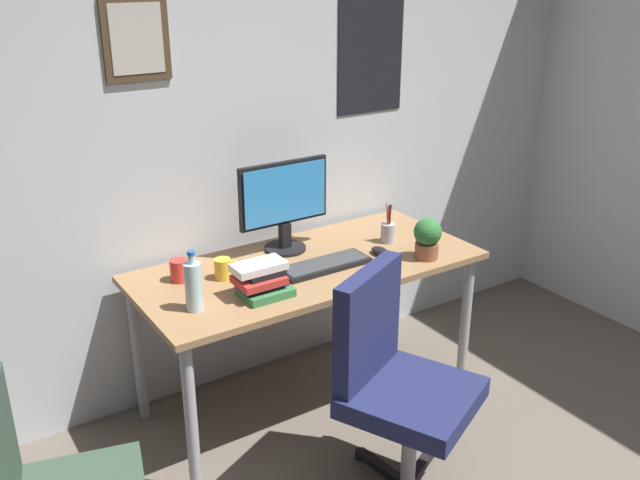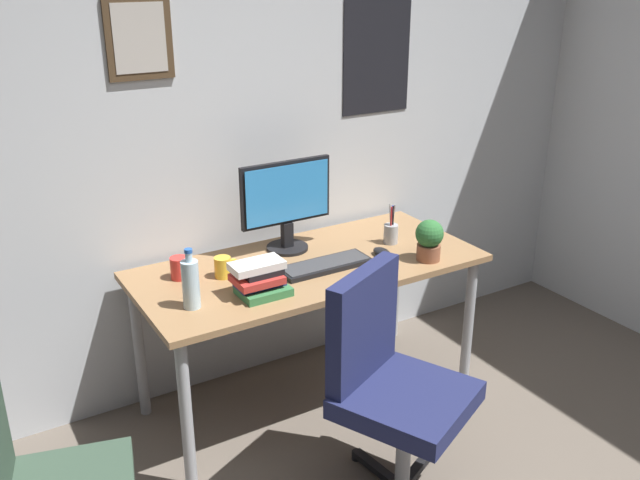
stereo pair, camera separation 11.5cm
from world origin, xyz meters
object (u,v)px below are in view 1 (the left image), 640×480
(keyboard, at_px, (325,265))
(water_bottle, at_px, (193,285))
(computer_mouse, at_px, (380,251))
(coffee_mug_near, at_px, (223,269))
(potted_plant, at_px, (427,237))
(pen_cup, at_px, (388,232))
(book_stack_left, at_px, (262,280))
(monitor, at_px, (284,202))
(coffee_mug_far, at_px, (180,270))
(office_chair, at_px, (394,377))

(keyboard, bearing_deg, water_bottle, -175.05)
(computer_mouse, distance_m, coffee_mug_near, 0.75)
(potted_plant, height_order, pen_cup, pen_cup)
(keyboard, xyz_separation_m, pen_cup, (0.43, 0.09, 0.04))
(water_bottle, bearing_deg, keyboard, 4.95)
(potted_plant, xyz_separation_m, pen_cup, (-0.03, 0.26, -0.05))
(pen_cup, height_order, book_stack_left, pen_cup)
(monitor, bearing_deg, computer_mouse, -41.73)
(monitor, xyz_separation_m, book_stack_left, (-0.33, -0.37, -0.17))
(monitor, relative_size, water_bottle, 1.82)
(book_stack_left, bearing_deg, coffee_mug_far, 126.47)
(keyboard, distance_m, water_bottle, 0.67)
(monitor, relative_size, pen_cup, 2.30)
(coffee_mug_far, bearing_deg, keyboard, -20.87)
(keyboard, distance_m, coffee_mug_near, 0.46)
(office_chair, height_order, book_stack_left, office_chair)
(water_bottle, bearing_deg, coffee_mug_far, 78.69)
(keyboard, bearing_deg, office_chair, -98.47)
(pen_cup, bearing_deg, keyboard, -168.47)
(coffee_mug_near, height_order, potted_plant, potted_plant)
(keyboard, bearing_deg, book_stack_left, -167.03)
(potted_plant, bearing_deg, coffee_mug_far, 159.39)
(office_chair, bearing_deg, computer_mouse, 57.03)
(potted_plant, bearing_deg, office_chair, -140.07)
(coffee_mug_far, relative_size, book_stack_left, 0.52)
(office_chair, bearing_deg, coffee_mug_far, 120.51)
(coffee_mug_near, distance_m, potted_plant, 0.94)
(coffee_mug_far, height_order, potted_plant, potted_plant)
(monitor, bearing_deg, office_chair, -93.29)
(water_bottle, bearing_deg, monitor, 28.87)
(water_bottle, height_order, potted_plant, water_bottle)
(office_chair, distance_m, coffee_mug_far, 1.03)
(office_chair, height_order, coffee_mug_near, office_chair)
(water_bottle, xyz_separation_m, coffee_mug_near, (0.22, 0.20, -0.06))
(computer_mouse, height_order, coffee_mug_far, coffee_mug_far)
(coffee_mug_near, xyz_separation_m, coffee_mug_far, (-0.17, 0.08, 0.00))
(office_chair, relative_size, book_stack_left, 4.23)
(keyboard, height_order, water_bottle, water_bottle)
(office_chair, distance_m, pen_cup, 0.93)
(monitor, bearing_deg, coffee_mug_far, -174.50)
(monitor, distance_m, potted_plant, 0.69)
(book_stack_left, bearing_deg, pen_cup, 12.19)
(pen_cup, bearing_deg, computer_mouse, -139.98)
(office_chair, height_order, pen_cup, office_chair)
(potted_plant, bearing_deg, pen_cup, 95.67)
(pen_cup, bearing_deg, coffee_mug_near, 176.24)
(computer_mouse, distance_m, book_stack_left, 0.67)
(coffee_mug_far, bearing_deg, computer_mouse, -15.58)
(keyboard, xyz_separation_m, potted_plant, (0.46, -0.17, 0.09))
(coffee_mug_near, bearing_deg, pen_cup, -3.76)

